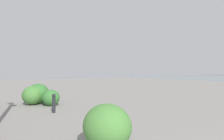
# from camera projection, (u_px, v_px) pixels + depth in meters

# --- Properties ---
(bollard_mid) EXTENTS (0.13, 0.13, 0.67)m
(bollard_mid) POSITION_uv_depth(u_px,v_px,m) (54.00, 103.00, 6.99)
(bollard_mid) COLOR #232328
(bollard_mid) RESTS_ON ground
(shrub_low) EXTENTS (0.79, 0.71, 0.67)m
(shrub_low) POSITION_uv_depth(u_px,v_px,m) (51.00, 98.00, 8.39)
(shrub_low) COLOR #387533
(shrub_low) RESTS_ON ground
(shrub_round) EXTENTS (0.95, 0.86, 0.81)m
(shrub_round) POSITION_uv_depth(u_px,v_px,m) (32.00, 95.00, 8.65)
(shrub_round) COLOR #477F38
(shrub_round) RESTS_ON ground
(shrub_wide) EXTENTS (1.00, 0.90, 0.85)m
(shrub_wide) POSITION_uv_depth(u_px,v_px,m) (107.00, 126.00, 3.76)
(shrub_wide) COLOR #477F38
(shrub_wide) RESTS_ON ground
(shrub_tall) EXTENTS (1.05, 0.95, 0.89)m
(shrub_tall) POSITION_uv_depth(u_px,v_px,m) (38.00, 94.00, 8.92)
(shrub_tall) COLOR #387533
(shrub_tall) RESTS_ON ground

